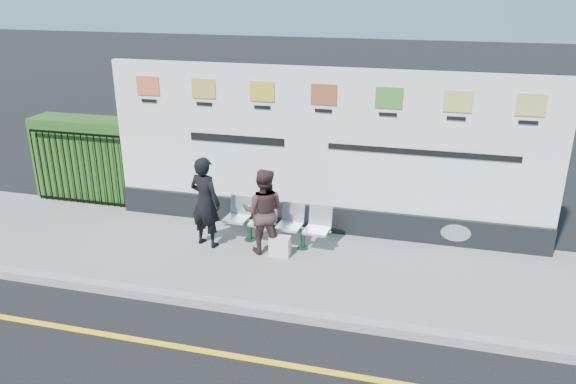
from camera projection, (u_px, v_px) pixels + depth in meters
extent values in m
plane|color=black|center=(224.00, 355.00, 7.21)|extent=(80.00, 80.00, 0.00)
cube|color=gray|center=(276.00, 261.00, 9.45)|extent=(14.00, 3.00, 0.12)
cube|color=gray|center=(248.00, 308.00, 8.09)|extent=(14.00, 0.18, 0.14)
cube|color=yellow|center=(224.00, 354.00, 7.21)|extent=(14.00, 0.10, 0.01)
cube|color=black|center=(322.00, 217.00, 10.44)|extent=(8.00, 0.30, 0.50)
cube|color=white|center=(324.00, 139.00, 9.90)|extent=(8.00, 0.14, 2.50)
cube|color=#244D17|center=(91.00, 158.00, 11.83)|extent=(2.35, 0.70, 1.70)
imported|color=black|center=(205.00, 202.00, 9.63)|extent=(0.67, 0.53, 1.62)
imported|color=#382424|center=(263.00, 211.00, 9.41)|extent=(0.79, 0.65, 1.49)
cube|color=black|center=(262.00, 215.00, 9.81)|extent=(0.34, 0.21, 0.25)
cube|color=silver|center=(280.00, 246.00, 9.47)|extent=(0.34, 0.21, 0.34)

